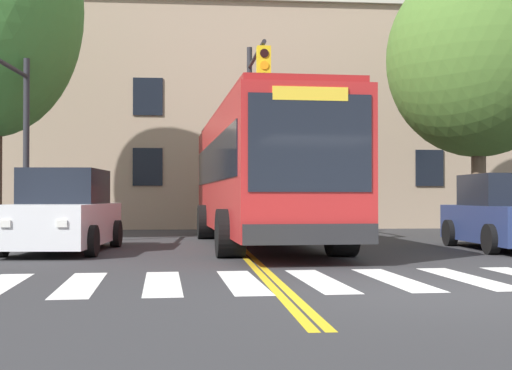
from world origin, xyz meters
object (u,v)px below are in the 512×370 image
object	(u,v)px
car_white_near_lane	(64,214)
traffic_light_far_corner	(10,115)
car_navy_far_lane	(508,215)
city_bus	(260,172)
street_tree_curbside_large	(478,58)
traffic_light_overhead	(255,106)

from	to	relation	value
car_white_near_lane	traffic_light_far_corner	xyz separation A→B (m)	(-1.45, 1.00, 2.35)
car_navy_far_lane	city_bus	bearing A→B (deg)	158.98
street_tree_curbside_large	car_navy_far_lane	bearing A→B (deg)	-105.89
car_white_near_lane	traffic_light_overhead	world-z (taller)	traffic_light_overhead
city_bus	car_white_near_lane	distance (m)	5.08
traffic_light_far_corner	street_tree_curbside_large	world-z (taller)	street_tree_curbside_large
city_bus	traffic_light_overhead	size ratio (longest dim) A/B	2.13
city_bus	traffic_light_far_corner	distance (m)	6.28
car_white_near_lane	car_navy_far_lane	distance (m)	10.28
traffic_light_overhead	street_tree_curbside_large	bearing A→B (deg)	11.68
city_bus	traffic_light_overhead	distance (m)	2.48
car_navy_far_lane	street_tree_curbside_large	world-z (taller)	street_tree_curbside_large
car_navy_far_lane	street_tree_curbside_large	distance (m)	7.21
city_bus	traffic_light_overhead	xyz separation A→B (m)	(0.01, 1.59, 1.90)
car_navy_far_lane	traffic_light_far_corner	xyz separation A→B (m)	(-11.72, 1.39, 2.39)
car_white_near_lane	traffic_light_overhead	size ratio (longest dim) A/B	0.83
traffic_light_far_corner	traffic_light_overhead	distance (m)	6.57
traffic_light_far_corner	traffic_light_overhead	world-z (taller)	traffic_light_overhead
car_white_near_lane	street_tree_curbside_large	size ratio (longest dim) A/B	0.55
car_navy_far_lane	street_tree_curbside_large	bearing A→B (deg)	74.11
car_navy_far_lane	traffic_light_overhead	distance (m)	7.38
city_bus	car_navy_far_lane	world-z (taller)	city_bus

